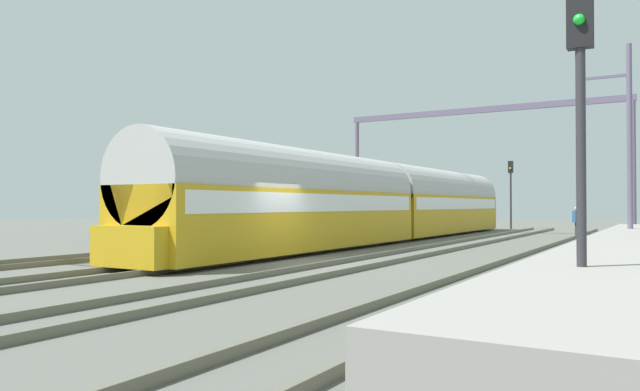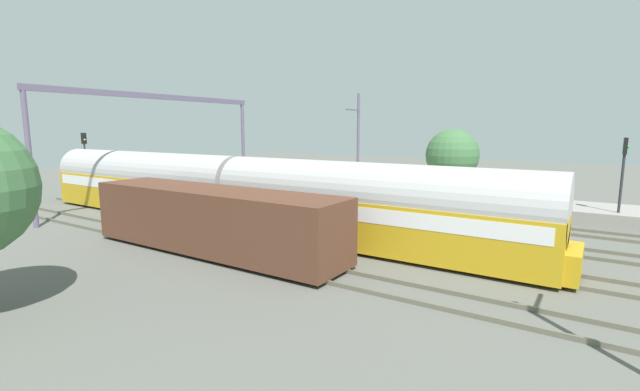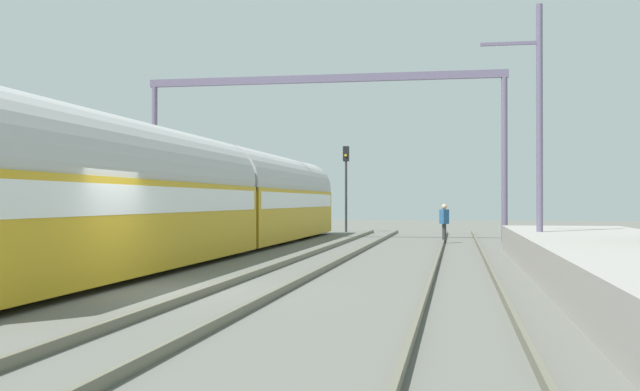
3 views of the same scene
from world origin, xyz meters
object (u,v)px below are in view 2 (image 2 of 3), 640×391
at_px(person_crossing, 236,184).
at_px(railway_signal_far, 85,156).
at_px(railway_signal_near, 623,171).
at_px(catenary_gantry, 159,122).
at_px(passenger_train, 237,192).
at_px(freight_car, 213,220).

relative_size(person_crossing, railway_signal_far, 0.34).
xyz_separation_m(person_crossing, railway_signal_far, (-5.98, 11.05, 2.25)).
height_order(railway_signal_near, catenary_gantry, catenary_gantry).
bearing_deg(passenger_train, railway_signal_far, 84.17).
bearing_deg(freight_car, railway_signal_near, -44.58).
bearing_deg(railway_signal_near, railway_signal_far, 104.15).
height_order(freight_car, railway_signal_near, railway_signal_near).
bearing_deg(railway_signal_far, freight_car, -106.14).
relative_size(passenger_train, person_crossing, 18.99).
xyz_separation_m(passenger_train, catenary_gantry, (2.14, 9.34, 3.98)).
bearing_deg(railway_signal_far, passenger_train, -95.83).
relative_size(freight_car, catenary_gantry, 0.75).
xyz_separation_m(railway_signal_near, catenary_gantry, (-9.02, 27.23, 2.74)).
distance_m(person_crossing, railway_signal_far, 12.76).
relative_size(passenger_train, railway_signal_far, 6.39).
distance_m(railway_signal_far, catenary_gantry, 9.83).
bearing_deg(freight_car, railway_signal_far, 73.86).
xyz_separation_m(railway_signal_near, railway_signal_far, (-9.25, 36.69, 0.08)).
xyz_separation_m(freight_car, person_crossing, (12.18, 10.41, -0.44)).
distance_m(passenger_train, railway_signal_near, 21.13).
xyz_separation_m(freight_car, catenary_gantry, (6.43, 12.00, 4.48)).
bearing_deg(catenary_gantry, person_crossing, -15.45).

